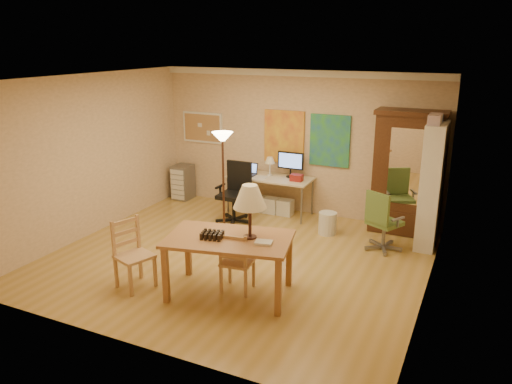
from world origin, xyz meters
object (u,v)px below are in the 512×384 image
at_px(armoire, 406,181).
at_px(bookshelf, 432,186).
at_px(office_chair_black, 235,206).
at_px(computer_desk, 272,191).
at_px(office_chair_green, 382,234).
at_px(dining_table, 236,226).

xyz_separation_m(armoire, bookshelf, (0.45, -0.44, 0.08)).
xyz_separation_m(office_chair_black, armoire, (2.87, 0.81, 0.63)).
height_order(computer_desk, office_chair_green, computer_desk).
bearing_deg(office_chair_black, computer_desk, 59.41).
xyz_separation_m(office_chair_black, office_chair_green, (2.71, -0.15, -0.03)).
xyz_separation_m(dining_table, computer_desk, (-0.86, 3.14, -0.50)).
bearing_deg(office_chair_green, office_chair_black, 176.79).
xyz_separation_m(dining_table, office_chair_black, (-1.29, 2.41, -0.65)).
bearing_deg(bookshelf, office_chair_green, -139.70).
height_order(office_chair_black, office_chair_green, office_chair_black).
distance_m(dining_table, office_chair_green, 2.76).
bearing_deg(bookshelf, dining_table, -126.26).
height_order(office_chair_black, bookshelf, bookshelf).
bearing_deg(computer_desk, office_chair_green, -21.03).
bearing_deg(office_chair_black, bookshelf, 6.32).
xyz_separation_m(computer_desk, bookshelf, (2.90, -0.36, 0.55)).
distance_m(office_chair_green, armoire, 1.18).
height_order(office_chair_black, armoire, armoire).
bearing_deg(bookshelf, office_chair_black, -173.68).
relative_size(dining_table, armoire, 0.83).
xyz_separation_m(office_chair_green, armoire, (0.16, 0.96, 0.66)).
relative_size(office_chair_green, armoire, 0.46).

